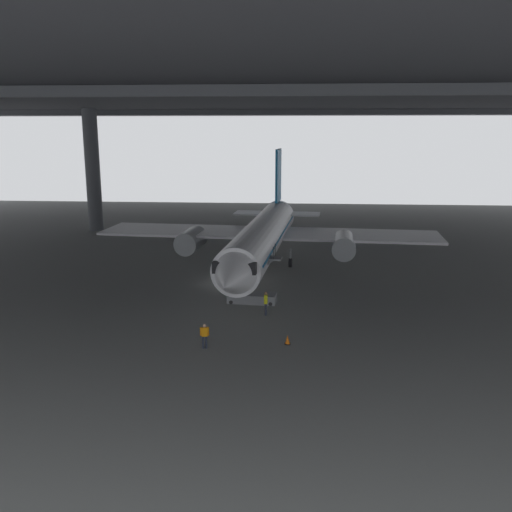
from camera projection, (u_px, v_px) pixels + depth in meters
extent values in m
plane|color=slate|center=(239.00, 283.00, 48.31)|extent=(110.00, 110.00, 0.00)
cylinder|color=#4C4F54|center=(93.00, 170.00, 72.46)|extent=(1.89, 1.89, 15.79)
cube|color=#38383D|center=(252.00, 97.00, 58.07)|extent=(121.00, 99.00, 1.20)
cube|color=#4C4F54|center=(219.00, 90.00, 34.22)|extent=(115.50, 0.50, 0.70)
cube|color=#4C4F54|center=(262.00, 112.00, 74.34)|extent=(115.50, 0.50, 0.70)
cylinder|color=white|center=(262.00, 237.00, 50.96)|extent=(5.58, 26.77, 3.57)
cone|color=white|center=(231.00, 279.00, 36.60)|extent=(3.81, 4.53, 3.49)
cube|color=black|center=(237.00, 265.00, 38.67)|extent=(3.21, 2.72, 0.78)
cone|color=white|center=(280.00, 211.00, 65.24)|extent=(3.46, 5.92, 3.03)
cube|color=#1972B2|center=(278.00, 175.00, 62.11)|extent=(0.54, 3.90, 5.83)
cube|color=white|center=(299.00, 214.00, 61.72)|extent=(4.75, 3.25, 0.16)
cube|color=white|center=(255.00, 213.00, 62.46)|extent=(4.75, 3.25, 0.16)
cube|color=white|center=(363.00, 235.00, 53.82)|extent=(15.36, 7.60, 0.24)
cylinder|color=#9EA3A8|center=(344.00, 245.00, 52.35)|extent=(2.56, 4.79, 2.21)
cube|color=white|center=(179.00, 230.00, 56.56)|extent=(15.36, 7.60, 0.24)
cylinder|color=#9EA3A8|center=(191.00, 241.00, 54.56)|extent=(2.56, 4.79, 2.21)
cube|color=#1972B2|center=(262.00, 235.00, 50.90)|extent=(5.51, 24.84, 0.16)
cylinder|color=#9EA3A8|center=(246.00, 286.00, 42.84)|extent=(0.20, 0.20, 1.15)
cylinder|color=black|center=(246.00, 296.00, 43.01)|extent=(0.37, 0.92, 0.90)
cylinder|color=#9EA3A8|center=(290.00, 255.00, 53.58)|extent=(0.20, 0.20, 1.15)
cylinder|color=black|center=(290.00, 263.00, 53.75)|extent=(0.37, 0.92, 0.90)
cylinder|color=#9EA3A8|center=(242.00, 253.00, 54.28)|extent=(0.20, 0.20, 1.15)
cylinder|color=black|center=(242.00, 261.00, 54.46)|extent=(0.37, 0.92, 0.90)
cube|color=slate|center=(252.00, 298.00, 42.80)|extent=(3.82, 1.78, 0.70)
cube|color=slate|center=(252.00, 276.00, 42.41)|extent=(3.55, 1.56, 2.95)
cube|color=slate|center=(274.00, 258.00, 41.85)|extent=(1.20, 1.38, 0.12)
cylinder|color=black|center=(275.00, 250.00, 42.31)|extent=(0.06, 0.06, 1.00)
cylinder|color=black|center=(273.00, 253.00, 41.16)|extent=(0.06, 0.06, 1.00)
cylinder|color=black|center=(273.00, 299.00, 43.30)|extent=(0.31, 0.14, 0.30)
cylinder|color=black|center=(270.00, 304.00, 41.95)|extent=(0.31, 0.14, 0.30)
cylinder|color=black|center=(234.00, 297.00, 43.75)|extent=(0.31, 0.14, 0.30)
cylinder|color=black|center=(231.00, 302.00, 42.40)|extent=(0.31, 0.14, 0.30)
cylinder|color=#232838|center=(206.00, 342.00, 33.70)|extent=(0.14, 0.14, 0.79)
cylinder|color=#232838|center=(203.00, 342.00, 33.69)|extent=(0.14, 0.14, 0.79)
cube|color=orange|center=(205.00, 332.00, 33.55)|extent=(0.39, 0.27, 0.56)
cylinder|color=orange|center=(208.00, 331.00, 33.55)|extent=(0.09, 0.09, 0.53)
cylinder|color=orange|center=(201.00, 331.00, 33.53)|extent=(0.09, 0.09, 0.53)
sphere|color=tan|center=(204.00, 326.00, 33.46)|extent=(0.21, 0.21, 0.21)
cylinder|color=#232838|center=(266.00, 310.00, 39.70)|extent=(0.14, 0.14, 0.88)
cylinder|color=#232838|center=(266.00, 309.00, 39.87)|extent=(0.14, 0.14, 0.88)
cube|color=yellow|center=(266.00, 299.00, 39.62)|extent=(0.25, 0.38, 0.62)
cylinder|color=yellow|center=(265.00, 300.00, 39.39)|extent=(0.09, 0.09, 0.59)
cylinder|color=yellow|center=(266.00, 298.00, 39.83)|extent=(0.09, 0.09, 0.59)
sphere|color=#8C6647|center=(266.00, 293.00, 39.52)|extent=(0.24, 0.24, 0.24)
cube|color=black|center=(287.00, 344.00, 34.44)|extent=(0.36, 0.36, 0.04)
cone|color=orange|center=(288.00, 339.00, 34.37)|extent=(0.30, 0.30, 0.56)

